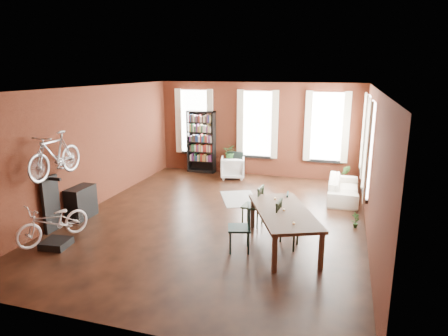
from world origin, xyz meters
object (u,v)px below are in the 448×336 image
at_px(white_armchair, 233,166).
at_px(bicycle_floor, 51,205).
at_px(bookshelf, 201,142).
at_px(cream_sofa, 344,185).
at_px(dining_chair_c, 287,225).
at_px(dining_table, 283,228).
at_px(dining_chair_b, 253,206).
at_px(console_table, 81,202).
at_px(plant_stand, 230,168).
at_px(dining_chair_d, 294,211).
at_px(bike_trainer, 56,243).
at_px(dining_chair_a, 239,228).

relative_size(white_armchair, bicycle_floor, 0.52).
height_order(bookshelf, cream_sofa, bookshelf).
relative_size(bookshelf, white_armchair, 2.74).
xyz_separation_m(dining_chair_c, cream_sofa, (1.08, 3.67, -0.09)).
bearing_deg(cream_sofa, white_armchair, 71.47).
bearing_deg(dining_table, dining_chair_b, 109.01).
bearing_deg(dining_chair_c, console_table, 93.10).
relative_size(console_table, bicycle_floor, 0.51).
bearing_deg(plant_stand, bicycle_floor, -106.09).
bearing_deg(bookshelf, bicycle_floor, -96.25).
height_order(dining_chair_c, white_armchair, dining_chair_c).
xyz_separation_m(cream_sofa, bicycle_floor, (-5.70, -5.12, 0.52)).
xyz_separation_m(dining_chair_d, bike_trainer, (-4.62, -2.50, -0.34)).
bearing_deg(bookshelf, dining_chair_a, -63.10).
relative_size(dining_table, cream_sofa, 1.11).
bearing_deg(bike_trainer, dining_chair_d, 28.41).
relative_size(dining_chair_c, cream_sofa, 0.47).
distance_m(bike_trainer, bicycle_floor, 0.86).
height_order(white_armchair, bicycle_floor, bicycle_floor).
height_order(dining_chair_a, cream_sofa, dining_chair_a).
bearing_deg(plant_stand, bookshelf, 168.47).
height_order(dining_table, white_armchair, white_armchair).
distance_m(dining_table, console_table, 5.07).
xyz_separation_m(bookshelf, console_table, (-1.28, -5.20, -0.70)).
xyz_separation_m(bookshelf, bike_trainer, (-0.75, -6.81, -1.02)).
bearing_deg(console_table, dining_chair_b, 10.51).
relative_size(dining_chair_b, cream_sofa, 0.47).
bearing_deg(white_armchair, dining_chair_b, 97.48).
bearing_deg(dining_chair_b, white_armchair, -151.72).
bearing_deg(bicycle_floor, console_table, 130.02).
bearing_deg(plant_stand, dining_chair_a, -72.11).
distance_m(dining_chair_c, cream_sofa, 3.83).
relative_size(console_table, plant_stand, 1.37).
relative_size(cream_sofa, bike_trainer, 3.98).
height_order(white_armchair, cream_sofa, cream_sofa).
bearing_deg(dining_chair_c, dining_chair_a, 121.76).
relative_size(white_armchair, plant_stand, 1.37).
relative_size(bookshelf, bicycle_floor, 1.41).
xyz_separation_m(bookshelf, white_armchair, (1.30, -0.48, -0.70)).
distance_m(dining_chair_d, bike_trainer, 5.27).
bearing_deg(dining_chair_a, bicycle_floor, -91.39).
relative_size(dining_table, dining_chair_d, 2.77).
height_order(dining_chair_a, console_table, dining_chair_a).
height_order(dining_table, cream_sofa, cream_sofa).
relative_size(dining_chair_a, cream_sofa, 0.47).
height_order(dining_chair_c, bike_trainer, dining_chair_c).
bearing_deg(cream_sofa, console_table, 119.33).
bearing_deg(dining_chair_a, console_table, -114.86).
relative_size(bike_trainer, console_table, 0.65).
relative_size(dining_chair_b, plant_stand, 1.66).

